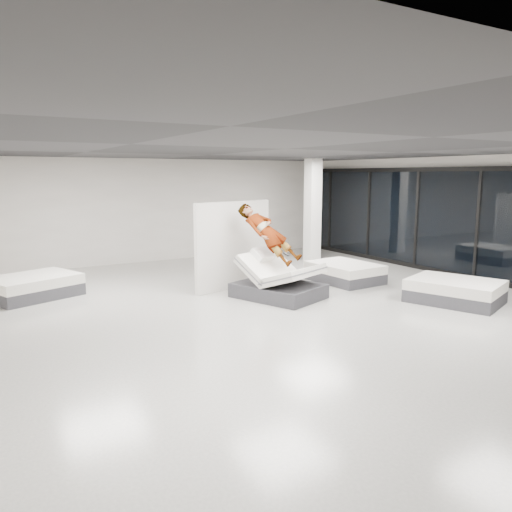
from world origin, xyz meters
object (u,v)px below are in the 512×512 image
Objects in this scene: flat_bed_left_far at (33,286)px; column at (313,211)px; flat_bed_right_far at (344,272)px; remote at (286,254)px; person at (268,244)px; flat_bed_right_near at (455,291)px; divider_panel at (234,245)px; hero_bed at (279,282)px.

column is (8.23, 0.72, 1.35)m from flat_bed_left_far.
remote is at bearing -165.95° from flat_bed_right_far.
column is at bearing 25.74° from remote.
person is 0.84× the size of flat_bed_right_near.
remote reaches higher than flat_bed_right_near.
column is at bearing 4.98° from flat_bed_left_far.
flat_bed_right_near is at bearing -61.22° from divider_panel.
person is 4.86m from column.
flat_bed_right_far is (2.15, 0.54, -0.72)m from remote.
flat_bed_left_far is at bearing 130.08° from remote.
hero_bed reaches higher than flat_bed_right_far.
divider_panel is at bearing 84.32° from person.
divider_panel reaches higher than flat_bed_left_far.
remote is at bearing 10.39° from hero_bed.
divider_panel reaches higher than remote.
hero_bed reaches higher than flat_bed_right_near.
remote is at bearing -133.41° from column.
flat_bed_right_near is at bearing -76.73° from flat_bed_right_far.
divider_panel is (-0.30, 1.09, -0.14)m from person.
divider_panel reaches higher than person.
column reaches higher than hero_bed.
flat_bed_left_far is at bearing 147.02° from flat_bed_right_near.
flat_bed_right_near is 1.00× the size of flat_bed_left_far.
flat_bed_right_near is (3.04, -2.25, -0.11)m from hero_bed.
flat_bed_right_near is at bearing -94.60° from column.
flat_bed_left_far is at bearing 162.69° from flat_bed_right_far.
flat_bed_right_near is at bearing -59.75° from person.
flat_bed_right_near is (3.44, -3.63, -0.80)m from divider_panel.
flat_bed_right_near reaches higher than flat_bed_right_far.
divider_panel is at bearing 94.17° from remote.
flat_bed_right_far is 0.56× the size of column.
remote reaches higher than flat_bed_left_far.
flat_bed_left_far is (-4.62, 2.50, -0.94)m from person.
person is 4.15m from flat_bed_right_near.
person is 1.14m from divider_panel.
person is 1.00× the size of flat_bed_right_far.
remote is 3.70m from flat_bed_right_near.
flat_bed_left_far is (-4.32, 1.41, -0.80)m from divider_panel.
flat_bed_right_far is at bearing -111.10° from column.
column reaches higher than divider_panel.
divider_panel is at bearing 133.47° from flat_bed_right_near.
person is at bearing -138.28° from column.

